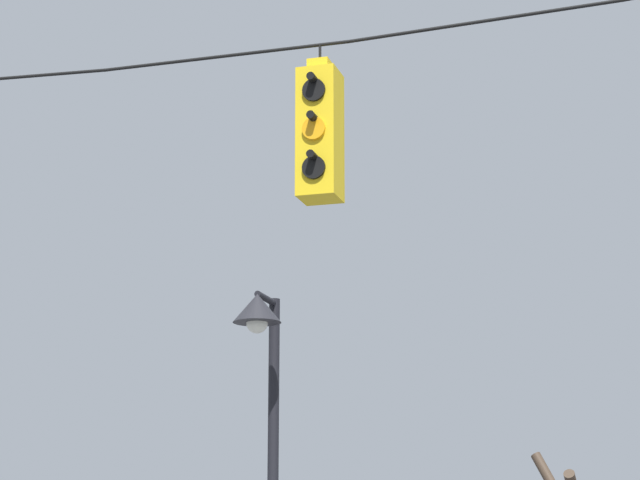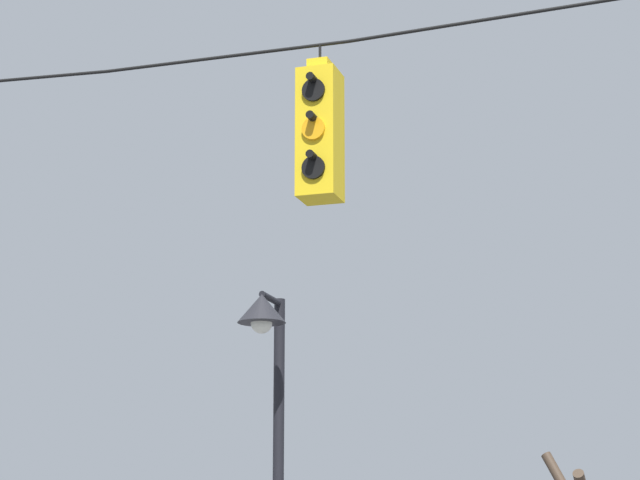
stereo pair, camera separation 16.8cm
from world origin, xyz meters
name	(u,v)px [view 2 (the right image)]	position (x,y,z in m)	size (l,w,h in m)	color
span_wire	(225,40)	(0.00, 0.21, 6.72)	(16.23, 0.03, 0.52)	black
traffic_light_near_right_pole	(320,133)	(0.90, 0.21, 5.75)	(0.34, 0.58, 1.40)	yellow
street_lamp	(269,402)	(-0.56, 3.00, 3.80)	(0.52, 0.89, 4.97)	black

